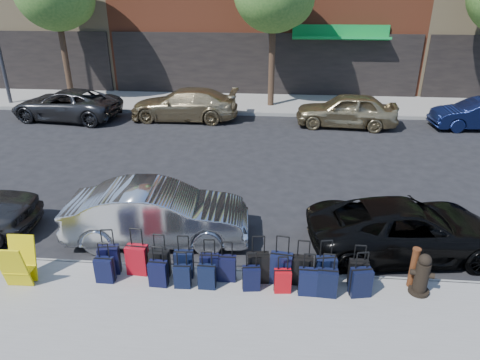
# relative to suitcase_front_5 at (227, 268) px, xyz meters

# --- Properties ---
(ground) EXTENTS (120.00, 120.00, 0.00)m
(ground) POSITION_rel_suitcase_front_5_xyz_m (0.08, 4.83, -0.43)
(ground) COLOR black
(ground) RESTS_ON ground
(sidewalk_near) EXTENTS (60.00, 4.00, 0.15)m
(sidewalk_near) POSITION_rel_suitcase_front_5_xyz_m (0.08, -1.67, -0.35)
(sidewalk_near) COLOR gray
(sidewalk_near) RESTS_ON ground
(sidewalk_far) EXTENTS (60.00, 4.00, 0.15)m
(sidewalk_far) POSITION_rel_suitcase_front_5_xyz_m (0.08, 14.83, -0.35)
(sidewalk_far) COLOR gray
(sidewalk_far) RESTS_ON ground
(curb_near) EXTENTS (60.00, 0.08, 0.15)m
(curb_near) POSITION_rel_suitcase_front_5_xyz_m (0.08, 0.35, -0.35)
(curb_near) COLOR gray
(curb_near) RESTS_ON ground
(curb_far) EXTENTS (60.00, 0.08, 0.15)m
(curb_far) POSITION_rel_suitcase_front_5_xyz_m (0.08, 12.81, -0.35)
(curb_far) COLOR gray
(curb_far) RESTS_ON ground
(suitcase_front_0) EXTENTS (0.45, 0.29, 1.01)m
(suitcase_front_0) POSITION_rel_suitcase_front_5_xyz_m (-2.49, 0.04, 0.04)
(suitcase_front_0) COLOR black
(suitcase_front_0) RESTS_ON sidewalk_near
(suitcase_front_1) EXTENTS (0.45, 0.27, 1.05)m
(suitcase_front_1) POSITION_rel_suitcase_front_5_xyz_m (-1.90, 0.07, 0.05)
(suitcase_front_1) COLOR maroon
(suitcase_front_1) RESTS_ON sidewalk_near
(suitcase_front_2) EXTENTS (0.42, 0.25, 0.97)m
(suitcase_front_2) POSITION_rel_suitcase_front_5_xyz_m (-1.41, 0.02, 0.02)
(suitcase_front_2) COLOR black
(suitcase_front_2) RESTS_ON sidewalk_near
(suitcase_front_3) EXTENTS (0.40, 0.24, 0.94)m
(suitcase_front_3) POSITION_rel_suitcase_front_5_xyz_m (-0.90, 0.05, 0.02)
(suitcase_front_3) COLOR black
(suitcase_front_3) RESTS_ON sidewalk_near
(suitcase_front_4) EXTENTS (0.39, 0.22, 0.92)m
(suitcase_front_4) POSITION_rel_suitcase_front_5_xyz_m (-0.36, 0.01, 0.01)
(suitcase_front_4) COLOR black
(suitcase_front_4) RESTS_ON sidewalk_near
(suitcase_front_5) EXTENTS (0.37, 0.21, 0.89)m
(suitcase_front_5) POSITION_rel_suitcase_front_5_xyz_m (0.00, 0.00, 0.00)
(suitcase_front_5) COLOR black
(suitcase_front_5) RESTS_ON sidewalk_near
(suitcase_front_6) EXTENTS (0.46, 0.29, 1.04)m
(suitcase_front_6) POSITION_rel_suitcase_front_5_xyz_m (0.64, 0.02, 0.05)
(suitcase_front_6) COLOR black
(suitcase_front_6) RESTS_ON sidewalk_near
(suitcase_front_7) EXTENTS (0.47, 0.30, 1.06)m
(suitcase_front_7) POSITION_rel_suitcase_front_5_xyz_m (1.11, 0.03, 0.05)
(suitcase_front_7) COLOR black
(suitcase_front_7) RESTS_ON sidewalk_near
(suitcase_front_8) EXTENTS (0.42, 0.25, 0.99)m
(suitcase_front_8) POSITION_rel_suitcase_front_5_xyz_m (1.53, 0.03, 0.03)
(suitcase_front_8) COLOR black
(suitcase_front_8) RESTS_ON sidewalk_near
(suitcase_front_9) EXTENTS (0.45, 0.30, 0.99)m
(suitcase_front_9) POSITION_rel_suitcase_front_5_xyz_m (2.00, 0.05, 0.03)
(suitcase_front_9) COLOR black
(suitcase_front_9) RESTS_ON sidewalk_near
(suitcase_front_10) EXTENTS (0.38, 0.22, 0.91)m
(suitcase_front_10) POSITION_rel_suitcase_front_5_xyz_m (2.65, 0.07, 0.01)
(suitcase_front_10) COLOR black
(suitcase_front_10) RESTS_ON sidewalk_near
(suitcase_back_0) EXTENTS (0.37, 0.21, 0.88)m
(suitcase_back_0) POSITION_rel_suitcase_front_5_xyz_m (-2.48, -0.26, -0.01)
(suitcase_back_0) COLOR black
(suitcase_back_0) RESTS_ON sidewalk_near
(suitcase_back_2) EXTENTS (0.38, 0.23, 0.88)m
(suitcase_back_2) POSITION_rel_suitcase_front_5_xyz_m (-1.36, -0.29, -0.01)
(suitcase_back_2) COLOR black
(suitcase_back_2) RESTS_ON sidewalk_near
(suitcase_back_3) EXTENTS (0.34, 0.21, 0.79)m
(suitcase_back_3) POSITION_rel_suitcase_front_5_xyz_m (-0.87, -0.30, -0.03)
(suitcase_back_3) COLOR black
(suitcase_back_3) RESTS_ON sidewalk_near
(suitcase_back_4) EXTENTS (0.35, 0.21, 0.82)m
(suitcase_back_4) POSITION_rel_suitcase_front_5_xyz_m (-0.37, -0.28, -0.02)
(suitcase_back_4) COLOR black
(suitcase_back_4) RESTS_ON sidewalk_near
(suitcase_back_6) EXTENTS (0.37, 0.24, 0.83)m
(suitcase_back_6) POSITION_rel_suitcase_front_5_xyz_m (0.52, -0.25, -0.02)
(suitcase_back_6) COLOR black
(suitcase_back_6) RESTS_ON sidewalk_near
(suitcase_back_7) EXTENTS (0.35, 0.22, 0.79)m
(suitcase_back_7) POSITION_rel_suitcase_front_5_xyz_m (1.14, -0.27, -0.03)
(suitcase_back_7) COLOR #AD0B12
(suitcase_back_7) RESTS_ON sidewalk_near
(suitcase_back_8) EXTENTS (0.38, 0.22, 0.90)m
(suitcase_back_8) POSITION_rel_suitcase_front_5_xyz_m (1.64, -0.30, 0.00)
(suitcase_back_8) COLOR black
(suitcase_back_8) RESTS_ON sidewalk_near
(suitcase_back_9) EXTENTS (0.40, 0.25, 0.92)m
(suitcase_back_9) POSITION_rel_suitcase_front_5_xyz_m (2.00, -0.31, 0.01)
(suitcase_back_9) COLOR black
(suitcase_back_9) RESTS_ON sidewalk_near
(suitcase_back_10) EXTENTS (0.44, 0.31, 0.96)m
(suitcase_back_10) POSITION_rel_suitcase_front_5_xyz_m (2.65, -0.25, 0.02)
(suitcase_back_10) COLOR black
(suitcase_back_10) RESTS_ON sidewalk_near
(fire_hydrant) EXTENTS (0.46, 0.40, 0.89)m
(fire_hydrant) POSITION_rel_suitcase_front_5_xyz_m (3.84, -0.07, 0.13)
(fire_hydrant) COLOR black
(fire_hydrant) RESTS_ON sidewalk_near
(bollard) EXTENTS (0.16, 0.16, 0.89)m
(bollard) POSITION_rel_suitcase_front_5_xyz_m (3.73, 0.13, 0.18)
(bollard) COLOR #38190C
(bollard) RESTS_ON sidewalk_near
(display_rack) EXTENTS (0.56, 0.62, 0.98)m
(display_rack) POSITION_rel_suitcase_front_5_xyz_m (-4.16, -0.48, 0.21)
(display_rack) COLOR #DAC60C
(display_rack) RESTS_ON sidewalk_near
(car_near_1) EXTENTS (4.45, 1.84, 1.43)m
(car_near_1) POSITION_rel_suitcase_front_5_xyz_m (-1.86, 1.63, 0.29)
(car_near_1) COLOR #B9BCC1
(car_near_1) RESTS_ON ground
(car_near_2) EXTENTS (4.71, 2.63, 1.24)m
(car_near_2) POSITION_rel_suitcase_front_5_xyz_m (3.98, 1.61, 0.19)
(car_near_2) COLOR black
(car_near_2) RESTS_ON ground
(car_far_0) EXTENTS (5.19, 2.84, 1.38)m
(car_far_0) POSITION_rel_suitcase_front_5_xyz_m (-8.81, 11.47, 0.26)
(car_far_0) COLOR #323234
(car_far_0) RESTS_ON ground
(car_far_1) EXTENTS (4.94, 2.04, 1.43)m
(car_far_1) POSITION_rel_suitcase_front_5_xyz_m (-3.36, 11.89, 0.29)
(car_far_1) COLOR tan
(car_far_1) RESTS_ON ground
(car_far_2) EXTENTS (4.46, 2.08, 1.48)m
(car_far_2) POSITION_rel_suitcase_front_5_xyz_m (3.94, 11.45, 0.31)
(car_far_2) COLOR #9A885E
(car_far_2) RESTS_ON ground
(car_far_3) EXTENTS (4.05, 1.65, 1.31)m
(car_far_3) POSITION_rel_suitcase_front_5_xyz_m (9.63, 11.59, 0.22)
(car_far_3) COLOR #0D163C
(car_far_3) RESTS_ON ground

